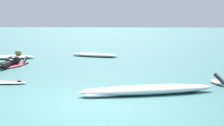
% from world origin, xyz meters
% --- Properties ---
extents(ground_plane, '(120.00, 120.00, 0.00)m').
position_xyz_m(ground_plane, '(0.00, 10.00, 0.00)').
color(ground_plane, '#387A75').
extents(surfer_far, '(0.65, 2.58, 0.53)m').
position_xyz_m(surfer_far, '(-3.29, 6.13, 0.14)').
color(surfer_far, '#E54C66').
rests_on(surfer_far, ground).
extents(whitewater_front, '(2.22, 1.44, 0.16)m').
position_xyz_m(whitewater_front, '(-1.11, 10.07, 0.07)').
color(whitewater_front, white).
rests_on(whitewater_front, ground).
extents(whitewater_mid_right, '(2.32, 1.44, 0.14)m').
position_xyz_m(whitewater_mid_right, '(-4.41, 8.74, 0.07)').
color(whitewater_mid_right, white).
rests_on(whitewater_mid_right, ground).
extents(whitewater_back, '(2.97, 1.65, 0.19)m').
position_xyz_m(whitewater_back, '(1.32, 1.09, 0.09)').
color(whitewater_back, white).
rests_on(whitewater_back, ground).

